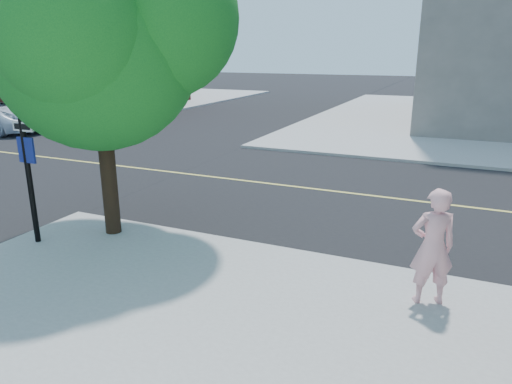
% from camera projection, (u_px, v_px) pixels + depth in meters
% --- Properties ---
extents(ground, '(140.00, 140.00, 0.00)m').
position_uv_depth(ground, '(112.00, 222.00, 10.96)').
color(ground, black).
rests_on(ground, ground).
extents(road_ew, '(140.00, 9.00, 0.01)m').
position_uv_depth(road_ew, '(208.00, 177.00, 14.90)').
color(road_ew, black).
rests_on(road_ew, ground).
extents(sidewalk_nw, '(26.00, 25.00, 0.12)m').
position_uv_depth(sidewalk_nw, '(64.00, 98.00, 38.69)').
color(sidewalk_nw, '#A5A5A5').
rests_on(sidewalk_nw, ground).
extents(man_on_phone, '(0.78, 0.66, 1.81)m').
position_uv_depth(man_on_phone, '(433.00, 247.00, 7.01)').
color(man_on_phone, '#F2ABB5').
rests_on(man_on_phone, sidewalk_se).
extents(street_tree, '(4.91, 4.46, 6.52)m').
position_uv_depth(street_tree, '(100.00, 22.00, 8.82)').
color(street_tree, black).
rests_on(street_tree, sidewalk_se).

